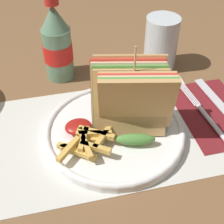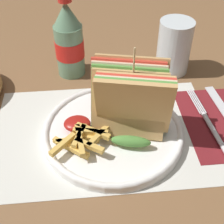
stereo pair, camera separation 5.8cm
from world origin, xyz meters
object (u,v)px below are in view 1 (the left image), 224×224
object	(u,v)px
fork	(208,118)
coke_bottle_near	(57,45)
plate_main	(114,131)
glass_near	(161,46)
club_sandwich	(133,100)

from	to	relation	value
fork	coke_bottle_near	distance (m)	0.35
fork	plate_main	bearing A→B (deg)	173.73
plate_main	glass_near	world-z (taller)	glass_near
fork	coke_bottle_near	bearing A→B (deg)	135.56
fork	coke_bottle_near	xyz separation A→B (m)	(-0.26, 0.22, 0.07)
fork	club_sandwich	bearing A→B (deg)	173.80
club_sandwich	coke_bottle_near	bearing A→B (deg)	116.77
club_sandwich	glass_near	bearing A→B (deg)	57.97
club_sandwich	fork	world-z (taller)	club_sandwich
plate_main	fork	xyz separation A→B (m)	(0.19, -0.01, -0.00)
glass_near	coke_bottle_near	bearing A→B (deg)	176.88
coke_bottle_near	glass_near	distance (m)	0.24
plate_main	fork	size ratio (longest dim) A/B	1.35
fork	coke_bottle_near	size ratio (longest dim) A/B	1.01
plate_main	coke_bottle_near	bearing A→B (deg)	109.67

